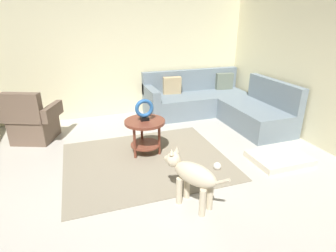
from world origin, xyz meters
The scene contains 10 objects.
ground_plane centered at (0.00, 0.00, -0.05)m, with size 6.00×6.00×0.10m, color #B7B2A8.
wall_back centered at (0.00, 2.94, 1.35)m, with size 6.00×0.12×2.70m, color beige.
area_rug centered at (0.15, 0.70, 0.01)m, with size 2.30×1.90×0.01m, color gray.
sectional_couch centered at (1.99, 2.02, 0.29)m, with size 2.20×2.25×0.88m.
armchair centered at (-1.45, 2.00, 0.32)m, with size 0.96×0.85×0.88m.
side_table centered at (0.20, 0.94, 0.42)m, with size 0.60×0.60×0.54m.
torus_sculpture centered at (0.20, 0.94, 0.71)m, with size 0.28×0.08×0.33m.
dog_bed_mat centered at (1.98, 0.08, 0.04)m, with size 0.80×0.60×0.09m, color beige.
dog centered at (0.37, -0.41, 0.38)m, with size 0.47×0.76×0.63m.
dog_toy_ball centered at (1.01, 0.16, 0.05)m, with size 0.11×0.11×0.11m, color silver.
Camera 1 is at (-0.68, -2.70, 1.96)m, focal length 29.12 mm.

